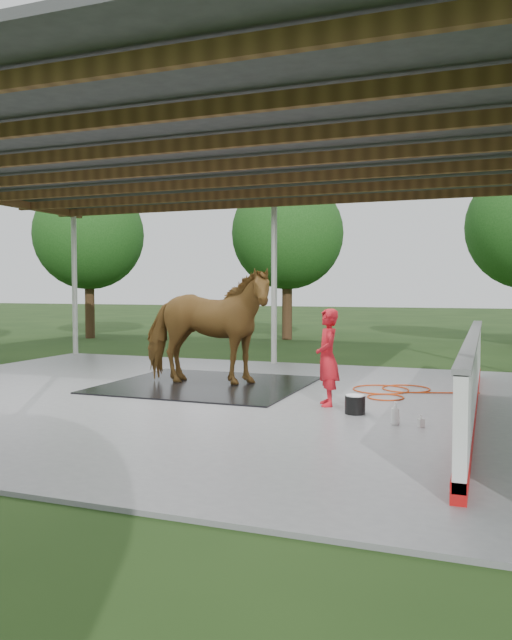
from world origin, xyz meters
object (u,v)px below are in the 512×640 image
(horse, at_px, (206,327))
(wash_bucket, at_px, (355,404))
(handler, at_px, (327,357))
(dasher_board, at_px, (472,377))

(horse, bearing_deg, wash_bucket, -125.57)
(handler, bearing_deg, wash_bucket, 24.81)
(handler, relative_size, wash_bucket, 5.09)
(dasher_board, xyz_separation_m, wash_bucket, (-1.58, -0.51, -0.40))
(handler, height_order, wash_bucket, handler)
(horse, relative_size, wash_bucket, 8.62)
(dasher_board, xyz_separation_m, horse, (-4.70, 1.11, 0.56))
(horse, distance_m, handler, 2.85)
(horse, bearing_deg, handler, -121.94)
(dasher_board, bearing_deg, horse, 166.67)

